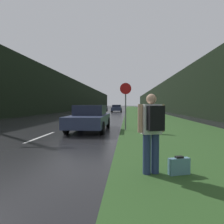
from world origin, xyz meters
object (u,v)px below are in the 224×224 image
Objects in this scene: hitchhiker_with_backpack at (152,129)px; suitcase at (179,166)px; stop_sign at (126,102)px; car_oncoming at (103,108)px; car_passing_near at (90,118)px; car_passing_far at (117,108)px.

hitchhiker_with_backpack is 3.61× the size of suitcase.
car_oncoming is (-5.47, 34.25, -0.89)m from stop_sign.
suitcase is (1.15, -6.95, -1.41)m from stop_sign.
car_passing_far is at bearing -90.00° from car_passing_near.
car_passing_far is 7.13m from car_oncoming.
car_passing_far is (-3.16, 34.97, 0.54)m from suitcase.
car_passing_near is (-2.01, 0.04, -0.89)m from stop_sign.
hitchhiker_with_backpack is 35.09m from car_passing_far.
stop_sign is 1.59× the size of hitchhiker_with_backpack.
hitchhiker_with_backpack reaches higher than car_passing_near.
car_passing_near reaches higher than suitcase.
stop_sign is 0.61× the size of car_oncoming.
hitchhiker_with_backpack is at bearing 94.26° from car_passing_far.
car_passing_far is at bearing 94.10° from stop_sign.
stop_sign is at bearing 76.91° from hitchhiker_with_backpack.
suitcase is at bearing -80.61° from stop_sign.
stop_sign is at bearing 178.83° from car_passing_near.
hitchhiker_with_backpack is (0.60, -6.98, -0.64)m from stop_sign.
car_passing_near is at bearing 92.40° from hitchhiker_with_backpack.
car_oncoming reaches higher than suitcase.
car_oncoming is (-3.46, 6.23, -0.02)m from car_passing_far.
car_oncoming is at bearing -84.22° from car_passing_near.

